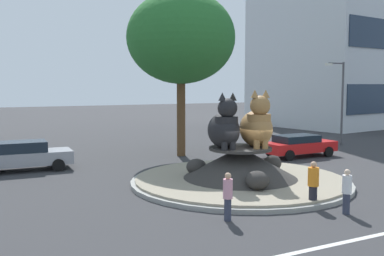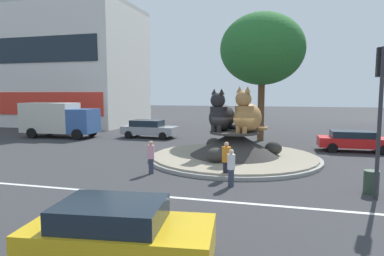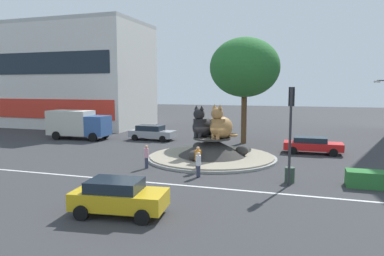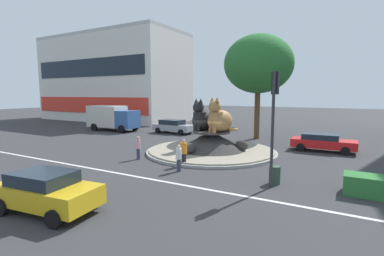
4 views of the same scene
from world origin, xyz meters
TOP-DOWN VIEW (x-y plane):
  - ground_plane at (0.00, 0.00)m, footprint 160.00×160.00m
  - lane_centreline at (0.00, -7.72)m, footprint 112.00×0.20m
  - roundabout_island at (-0.00, -0.01)m, footprint 9.87×9.87m
  - cat_statue_black at (-0.79, 0.08)m, footprint 2.05×2.52m
  - cat_statue_tabby at (0.74, -0.22)m, footprint 2.35×2.69m
  - traffic_light_mast at (5.99, -5.90)m, footprint 0.33×0.46m
  - shophouse_block at (-26.84, 17.38)m, footprint 25.20×11.85m
  - broadleaf_tree_behind_island at (1.06, 8.39)m, footprint 6.70×6.70m
  - pedestrian_orange_shirt at (0.23, -4.49)m, footprint 0.40×0.40m
  - pedestrian_pink_shirt at (-3.41, -4.48)m, footprint 0.32×0.32m
  - pedestrian_white_shirt at (0.62, -5.71)m, footprint 0.33×0.33m
  - sedan_on_far_lane at (7.39, 4.68)m, footprint 4.69×2.07m
  - hatchback_near_shophouse at (-8.39, 7.68)m, footprint 4.81×2.24m
  - parked_car_right at (-0.82, -12.93)m, footprint 4.19×2.45m
  - delivery_box_truck at (-16.15, 5.99)m, footprint 6.59×2.86m
  - litter_bin at (6.00, -5.31)m, footprint 0.56×0.56m

SIDE VIEW (x-z plane):
  - ground_plane at x=0.00m, z-range 0.00..0.00m
  - lane_centreline at x=0.00m, z-range 0.00..0.01m
  - litter_bin at x=6.00m, z-range 0.00..0.90m
  - roundabout_island at x=0.00m, z-range -0.19..1.47m
  - sedan_on_far_lane at x=7.39m, z-range 0.06..1.43m
  - hatchback_near_shophouse at x=-8.39m, z-range 0.04..1.58m
  - parked_car_right at x=-0.82m, z-range 0.04..1.59m
  - pedestrian_white_shirt at x=0.62m, z-range 0.05..1.62m
  - pedestrian_pink_shirt at x=-3.41m, z-range 0.05..1.65m
  - pedestrian_orange_shirt at x=0.23m, z-range 0.04..1.72m
  - delivery_box_truck at x=-16.15m, z-range 0.13..3.14m
  - cat_statue_black at x=-0.79m, z-range 1.33..3.80m
  - cat_statue_tabby at x=0.74m, z-range 1.31..3.90m
  - traffic_light_mast at x=5.99m, z-range 1.06..6.56m
  - shophouse_block at x=-26.84m, z-range -0.01..14.15m
  - broadleaf_tree_behind_island at x=1.06m, z-range 2.23..12.45m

